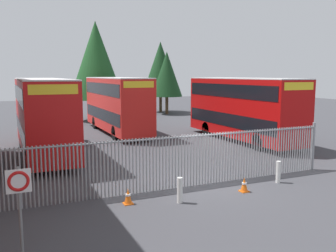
{
  "coord_description": "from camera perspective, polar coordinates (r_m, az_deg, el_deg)",
  "views": [
    {
      "loc": [
        -7.73,
        -13.4,
        4.65
      ],
      "look_at": [
        0.0,
        4.0,
        2.0
      ],
      "focal_mm": 39.62,
      "sensor_mm": 36.0,
      "label": 1
    }
  ],
  "objects": [
    {
      "name": "traffic_cone_by_gate",
      "position": [
        15.27,
        11.64,
        -8.83
      ],
      "size": [
        0.34,
        0.34,
        0.59
      ],
      "color": "orange",
      "rests_on": "ground"
    },
    {
      "name": "speed_limit_sign_post",
      "position": [
        9.99,
        -21.93,
        -9.36
      ],
      "size": [
        0.6,
        0.14,
        2.4
      ],
      "color": "slate",
      "rests_on": "ground"
    },
    {
      "name": "double_decker_bus_behind_fence_right",
      "position": [
        29.96,
        -7.92,
        3.59
      ],
      "size": [
        2.54,
        10.81,
        4.42
      ],
      "color": "red",
      "rests_on": "ground"
    },
    {
      "name": "double_decker_bus_near_gate",
      "position": [
        22.51,
        -18.69,
        1.83
      ],
      "size": [
        2.54,
        10.81,
        4.42
      ],
      "color": "red",
      "rests_on": "ground"
    },
    {
      "name": "tree_mid_row",
      "position": [
        46.38,
        -1.17,
        9.18
      ],
      "size": [
        4.18,
        4.18,
        8.68
      ],
      "color": "#4C3823",
      "rests_on": "ground"
    },
    {
      "name": "bollard_near_left",
      "position": [
        13.67,
        1.83,
        -9.85
      ],
      "size": [
        0.2,
        0.2,
        0.95
      ],
      "primitive_type": "cylinder",
      "color": "silver",
      "rests_on": "ground"
    },
    {
      "name": "tree_short_side",
      "position": [
        38.31,
        -11.01,
        9.86
      ],
      "size": [
        5.42,
        5.42,
        9.92
      ],
      "color": "#4C3823",
      "rests_on": "ground"
    },
    {
      "name": "palisade_fence",
      "position": [
        15.34,
        2.33,
        -5.15
      ],
      "size": [
        14.33,
        0.14,
        2.35
      ],
      "color": "gray",
      "rests_on": "ground"
    },
    {
      "name": "traffic_cone_mid_forecourt",
      "position": [
        13.69,
        -6.16,
        -10.7
      ],
      "size": [
        0.34,
        0.34,
        0.59
      ],
      "color": "orange",
      "rests_on": "ground"
    },
    {
      "name": "double_decker_bus_behind_fence_left",
      "position": [
        26.51,
        11.34,
        2.95
      ],
      "size": [
        2.54,
        10.81,
        4.42
      ],
      "color": "#B70C0C",
      "rests_on": "ground"
    },
    {
      "name": "bollard_center_front",
      "position": [
        16.82,
        16.6,
        -6.78
      ],
      "size": [
        0.2,
        0.2,
        0.95
      ],
      "primitive_type": "cylinder",
      "color": "silver",
      "rests_on": "ground"
    },
    {
      "name": "ground_plane",
      "position": [
        23.22,
        -4.02,
        -3.65
      ],
      "size": [
        100.0,
        100.0,
        0.0
      ],
      "primitive_type": "plane",
      "color": "#3D3D42"
    },
    {
      "name": "tree_tall_back",
      "position": [
        43.67,
        -0.18,
        7.97
      ],
      "size": [
        3.64,
        3.64,
        7.3
      ],
      "color": "#4C3823",
      "rests_on": "ground"
    }
  ]
}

